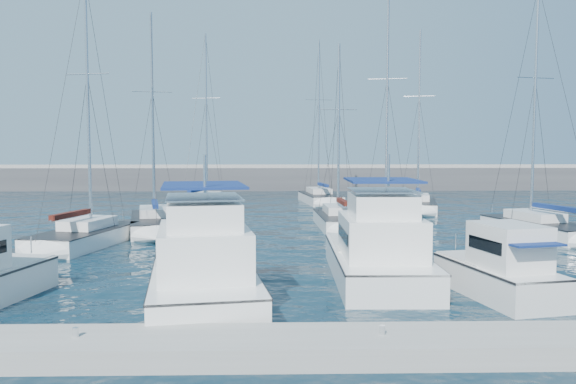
{
  "coord_description": "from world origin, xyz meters",
  "views": [
    {
      "loc": [
        -2.79,
        -25.36,
        5.44
      ],
      "look_at": [
        -2.07,
        7.26,
        3.0
      ],
      "focal_mm": 35.0,
      "sensor_mm": 36.0,
      "label": 1
    }
  ],
  "objects_px": {
    "sailboat_back_a": "(204,204)",
    "sailboat_back_b": "(320,198)",
    "motor_yacht_stbd_outer": "(501,272)",
    "sailboat_mid_d": "(386,219)",
    "sailboat_mid_c": "(340,220)",
    "motor_yacht_stbd_inner": "(378,254)",
    "motor_yacht_port_inner": "(203,270)",
    "sailboat_mid_b": "(155,223)",
    "sailboat_back_c": "(418,205)",
    "sailboat_mid_e": "(539,228)",
    "sailboat_mid_a": "(85,236)"
  },
  "relations": [
    {
      "from": "sailboat_mid_b",
      "to": "sailboat_back_c",
      "type": "relative_size",
      "value": 0.92
    },
    {
      "from": "sailboat_back_a",
      "to": "sailboat_back_b",
      "type": "bearing_deg",
      "value": 42.78
    },
    {
      "from": "sailboat_mid_c",
      "to": "sailboat_back_c",
      "type": "height_order",
      "value": "sailboat_back_c"
    },
    {
      "from": "sailboat_back_c",
      "to": "sailboat_back_a",
      "type": "bearing_deg",
      "value": -172.53
    },
    {
      "from": "motor_yacht_port_inner",
      "to": "sailboat_mid_c",
      "type": "relative_size",
      "value": 0.81
    },
    {
      "from": "motor_yacht_port_inner",
      "to": "sailboat_back_c",
      "type": "bearing_deg",
      "value": 53.03
    },
    {
      "from": "sailboat_mid_e",
      "to": "sailboat_mid_b",
      "type": "bearing_deg",
      "value": 160.04
    },
    {
      "from": "sailboat_mid_c",
      "to": "sailboat_back_b",
      "type": "xyz_separation_m",
      "value": [
        0.09,
        18.55,
        0.03
      ]
    },
    {
      "from": "sailboat_mid_b",
      "to": "sailboat_back_c",
      "type": "height_order",
      "value": "sailboat_back_c"
    },
    {
      "from": "sailboat_back_c",
      "to": "sailboat_mid_e",
      "type": "bearing_deg",
      "value": -61.05
    },
    {
      "from": "sailboat_mid_c",
      "to": "sailboat_back_a",
      "type": "distance_m",
      "value": 16.3
    },
    {
      "from": "motor_yacht_stbd_inner",
      "to": "sailboat_back_b",
      "type": "relative_size",
      "value": 0.55
    },
    {
      "from": "sailboat_mid_c",
      "to": "sailboat_mid_b",
      "type": "bearing_deg",
      "value": -177.03
    },
    {
      "from": "motor_yacht_stbd_inner",
      "to": "sailboat_mid_e",
      "type": "bearing_deg",
      "value": 44.79
    },
    {
      "from": "motor_yacht_stbd_inner",
      "to": "sailboat_mid_a",
      "type": "height_order",
      "value": "sailboat_mid_a"
    },
    {
      "from": "motor_yacht_port_inner",
      "to": "sailboat_back_b",
      "type": "bearing_deg",
      "value": 69.71
    },
    {
      "from": "sailboat_mid_b",
      "to": "sailboat_mid_d",
      "type": "height_order",
      "value": "sailboat_mid_d"
    },
    {
      "from": "sailboat_mid_e",
      "to": "sailboat_back_b",
      "type": "bearing_deg",
      "value": 105.13
    },
    {
      "from": "sailboat_mid_b",
      "to": "sailboat_back_b",
      "type": "distance_m",
      "value": 23.44
    },
    {
      "from": "sailboat_mid_c",
      "to": "motor_yacht_stbd_inner",
      "type": "bearing_deg",
      "value": -92.83
    },
    {
      "from": "motor_yacht_stbd_outer",
      "to": "sailboat_mid_b",
      "type": "xyz_separation_m",
      "value": [
        -16.51,
        17.73,
        -0.43
      ]
    },
    {
      "from": "sailboat_back_b",
      "to": "motor_yacht_stbd_inner",
      "type": "bearing_deg",
      "value": -97.93
    },
    {
      "from": "sailboat_back_a",
      "to": "sailboat_mid_b",
      "type": "bearing_deg",
      "value": -84.99
    },
    {
      "from": "motor_yacht_stbd_outer",
      "to": "sailboat_mid_b",
      "type": "height_order",
      "value": "sailboat_mid_b"
    },
    {
      "from": "motor_yacht_port_inner",
      "to": "sailboat_mid_d",
      "type": "bearing_deg",
      "value": 52.48
    },
    {
      "from": "sailboat_back_b",
      "to": "sailboat_back_c",
      "type": "bearing_deg",
      "value": -53.6
    },
    {
      "from": "motor_yacht_stbd_outer",
      "to": "sailboat_back_a",
      "type": "relative_size",
      "value": 0.36
    },
    {
      "from": "sailboat_mid_a",
      "to": "sailboat_back_c",
      "type": "bearing_deg",
      "value": 48.55
    },
    {
      "from": "motor_yacht_stbd_outer",
      "to": "sailboat_back_b",
      "type": "relative_size",
      "value": 0.34
    },
    {
      "from": "motor_yacht_stbd_outer",
      "to": "sailboat_mid_a",
      "type": "bearing_deg",
      "value": 137.2
    },
    {
      "from": "sailboat_mid_a",
      "to": "sailboat_back_b",
      "type": "xyz_separation_m",
      "value": [
        15.45,
        25.75,
        0.0
      ]
    },
    {
      "from": "sailboat_mid_c",
      "to": "sailboat_mid_a",
      "type": "bearing_deg",
      "value": -156.86
    },
    {
      "from": "motor_yacht_stbd_outer",
      "to": "sailboat_back_a",
      "type": "distance_m",
      "value": 34.21
    },
    {
      "from": "motor_yacht_stbd_inner",
      "to": "sailboat_back_a",
      "type": "distance_m",
      "value": 30.07
    },
    {
      "from": "motor_yacht_stbd_outer",
      "to": "sailboat_mid_e",
      "type": "relative_size",
      "value": 0.37
    },
    {
      "from": "motor_yacht_port_inner",
      "to": "sailboat_back_c",
      "type": "distance_m",
      "value": 32.9
    },
    {
      "from": "motor_yacht_stbd_outer",
      "to": "sailboat_mid_c",
      "type": "bearing_deg",
      "value": 89.86
    },
    {
      "from": "sailboat_mid_d",
      "to": "sailboat_back_a",
      "type": "relative_size",
      "value": 1.04
    },
    {
      "from": "sailboat_mid_c",
      "to": "sailboat_mid_e",
      "type": "bearing_deg",
      "value": -20.63
    },
    {
      "from": "sailboat_mid_a",
      "to": "sailboat_back_b",
      "type": "distance_m",
      "value": 30.03
    },
    {
      "from": "motor_yacht_port_inner",
      "to": "sailboat_mid_a",
      "type": "xyz_separation_m",
      "value": [
        -8.26,
        11.79,
        -0.6
      ]
    },
    {
      "from": "motor_yacht_stbd_outer",
      "to": "sailboat_mid_d",
      "type": "height_order",
      "value": "sailboat_mid_d"
    },
    {
      "from": "motor_yacht_stbd_inner",
      "to": "sailboat_mid_e",
      "type": "xyz_separation_m",
      "value": [
        12.47,
        11.94,
        -0.6
      ]
    },
    {
      "from": "sailboat_back_a",
      "to": "sailboat_back_b",
      "type": "height_order",
      "value": "sailboat_back_b"
    },
    {
      "from": "motor_yacht_stbd_outer",
      "to": "sailboat_mid_d",
      "type": "bearing_deg",
      "value": 79.67
    },
    {
      "from": "sailboat_back_b",
      "to": "sailboat_back_c",
      "type": "distance_m",
      "value": 11.58
    },
    {
      "from": "sailboat_mid_b",
      "to": "sailboat_back_a",
      "type": "relative_size",
      "value": 0.92
    },
    {
      "from": "sailboat_mid_b",
      "to": "sailboat_back_c",
      "type": "distance_m",
      "value": 23.66
    },
    {
      "from": "motor_yacht_stbd_inner",
      "to": "sailboat_mid_e",
      "type": "height_order",
      "value": "sailboat_mid_e"
    },
    {
      "from": "sailboat_back_a",
      "to": "sailboat_mid_e",
      "type": "bearing_deg",
      "value": -22.47
    }
  ]
}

